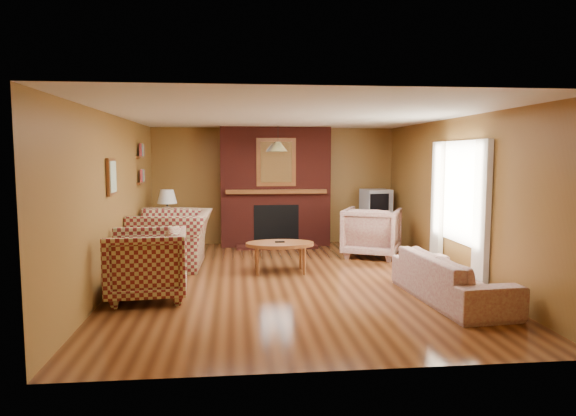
{
  "coord_description": "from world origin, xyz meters",
  "views": [
    {
      "loc": [
        -0.81,
        -7.41,
        1.84
      ],
      "look_at": [
        0.01,
        0.6,
        1.01
      ],
      "focal_mm": 32.0,
      "sensor_mm": 36.0,
      "label": 1
    }
  ],
  "objects": [
    {
      "name": "table_lamp",
      "position": [
        -2.1,
        2.45,
        0.92
      ],
      "size": [
        0.37,
        0.37,
        0.61
      ],
      "color": "silver",
      "rests_on": "side_table"
    },
    {
      "name": "wall_front",
      "position": [
        0.0,
        -3.25,
        1.2
      ],
      "size": [
        6.5,
        0.0,
        6.5
      ],
      "primitive_type": "plane",
      "rotation": [
        -1.57,
        0.0,
        0.0
      ],
      "color": "brown",
      "rests_on": "floor"
    },
    {
      "name": "window_right",
      "position": [
        2.45,
        -0.2,
        1.13
      ],
      "size": [
        0.1,
        1.85,
        2.0
      ],
      "color": "beige",
      "rests_on": "wall_right"
    },
    {
      "name": "plaid_armchair",
      "position": [
        -1.95,
        -0.81,
        0.45
      ],
      "size": [
        1.06,
        1.04,
        0.9
      ],
      "primitive_type": "imported",
      "rotation": [
        0.0,
        0.0,
        -1.49
      ],
      "color": "maroon",
      "rests_on": "floor"
    },
    {
      "name": "pendant_light",
      "position": [
        0.0,
        2.3,
        2.0
      ],
      "size": [
        0.36,
        0.36,
        0.48
      ],
      "color": "black",
      "rests_on": "ceiling"
    },
    {
      "name": "side_table",
      "position": [
        -2.1,
        2.45,
        0.29
      ],
      "size": [
        0.47,
        0.47,
        0.58
      ],
      "primitive_type": "cube",
      "rotation": [
        0.0,
        0.0,
        0.08
      ],
      "color": "brown",
      "rests_on": "floor"
    },
    {
      "name": "wall_left",
      "position": [
        -2.5,
        0.0,
        1.2
      ],
      "size": [
        0.0,
        6.5,
        6.5
      ],
      "primitive_type": "plane",
      "rotation": [
        1.57,
        0.0,
        1.57
      ],
      "color": "brown",
      "rests_on": "floor"
    },
    {
      "name": "wall_back",
      "position": [
        0.0,
        3.25,
        1.2
      ],
      "size": [
        6.5,
        0.0,
        6.5
      ],
      "primitive_type": "plane",
      "rotation": [
        1.57,
        0.0,
        0.0
      ],
      "color": "brown",
      "rests_on": "floor"
    },
    {
      "name": "fireplace",
      "position": [
        0.0,
        2.98,
        1.18
      ],
      "size": [
        2.2,
        0.82,
        2.4
      ],
      "color": "#501811",
      "rests_on": "floor"
    },
    {
      "name": "plaid_loveseat",
      "position": [
        -1.85,
        1.11,
        0.46
      ],
      "size": [
        1.28,
        1.45,
        0.92
      ],
      "primitive_type": "imported",
      "rotation": [
        0.0,
        0.0,
        -1.6
      ],
      "color": "maroon",
      "rests_on": "floor"
    },
    {
      "name": "crt_tv",
      "position": [
        2.05,
        2.79,
        0.9
      ],
      "size": [
        0.6,
        0.6,
        0.48
      ],
      "color": "#A5A7AC",
      "rests_on": "tv_stand"
    },
    {
      "name": "floor",
      "position": [
        0.0,
        0.0,
        0.0
      ],
      "size": [
        6.5,
        6.5,
        0.0
      ],
      "primitive_type": "plane",
      "color": "#47230F",
      "rests_on": "ground"
    },
    {
      "name": "wall_right",
      "position": [
        2.5,
        0.0,
        1.2
      ],
      "size": [
        0.0,
        6.5,
        6.5
      ],
      "primitive_type": "plane",
      "rotation": [
        1.57,
        0.0,
        -1.57
      ],
      "color": "brown",
      "rests_on": "floor"
    },
    {
      "name": "floral_armchair",
      "position": [
        1.65,
        1.61,
        0.45
      ],
      "size": [
        1.29,
        1.3,
        0.9
      ],
      "primitive_type": "imported",
      "rotation": [
        0.0,
        0.0,
        2.7
      ],
      "color": "#B6AB8D",
      "rests_on": "floor"
    },
    {
      "name": "bookshelf",
      "position": [
        -2.44,
        1.9,
        1.67
      ],
      "size": [
        0.09,
        0.55,
        0.71
      ],
      "color": "brown",
      "rests_on": "wall_left"
    },
    {
      "name": "coffee_table",
      "position": [
        -0.12,
        0.51,
        0.42
      ],
      "size": [
        1.07,
        0.67,
        0.5
      ],
      "color": "brown",
      "rests_on": "floor"
    },
    {
      "name": "floral_sofa",
      "position": [
        1.9,
        -1.29,
        0.29
      ],
      "size": [
        0.95,
        2.06,
        0.58
      ],
      "primitive_type": "imported",
      "rotation": [
        0.0,
        0.0,
        1.65
      ],
      "color": "#B6AB8D",
      "rests_on": "floor"
    },
    {
      "name": "tv_stand",
      "position": [
        2.05,
        2.8,
        0.33
      ],
      "size": [
        0.64,
        0.59,
        0.66
      ],
      "primitive_type": "cube",
      "rotation": [
        0.0,
        0.0,
        0.07
      ],
      "color": "black",
      "rests_on": "floor"
    },
    {
      "name": "ceiling",
      "position": [
        0.0,
        0.0,
        2.4
      ],
      "size": [
        6.5,
        6.5,
        0.0
      ],
      "primitive_type": "plane",
      "rotation": [
        3.14,
        0.0,
        0.0
      ],
      "color": "silver",
      "rests_on": "wall_back"
    },
    {
      "name": "botanical_print",
      "position": [
        -2.47,
        -0.3,
        1.55
      ],
      "size": [
        0.05,
        0.4,
        0.5
      ],
      "color": "brown",
      "rests_on": "wall_left"
    }
  ]
}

